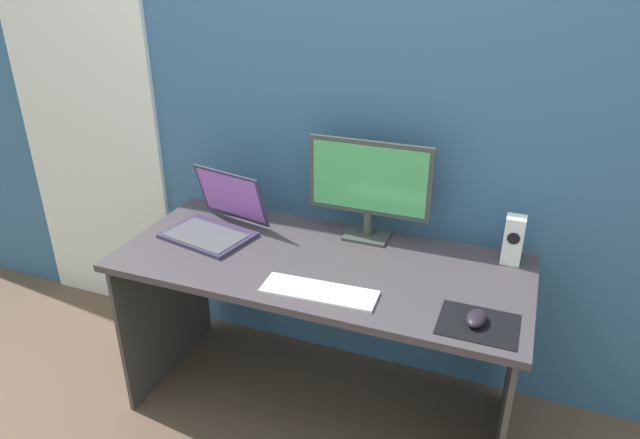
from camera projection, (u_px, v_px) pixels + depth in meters
The scene contains 10 objects.
ground_plane at pixel (320, 405), 2.49m from camera, with size 8.00×8.00×0.00m, color brown.
wall_back at pixel (357, 100), 2.30m from camera, with size 6.00×0.04×2.50m, color #39638C.
door_left at pixel (88, 125), 2.83m from camera, with size 0.82×0.02×2.02m, color white.
desk at pixel (320, 292), 2.24m from camera, with size 1.57×0.68×0.73m.
monitor at pixel (369, 185), 2.26m from camera, with size 0.50×0.14×0.41m.
speaker_right at pixel (513, 240), 2.13m from camera, with size 0.07×0.07×0.19m.
laptop at pixel (216, 222), 2.37m from camera, with size 0.40×0.38×0.25m.
keyboard_external at pixel (319, 292), 1.97m from camera, with size 0.40×0.13×0.01m, color white.
mousepad at pixel (478, 324), 1.81m from camera, with size 0.25×0.20×0.00m, color black.
mouse at pixel (476, 318), 1.81m from camera, with size 0.06×0.10×0.04m, color black.
Camera 1 is at (0.68, -1.77, 1.81)m, focal length 32.08 mm.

